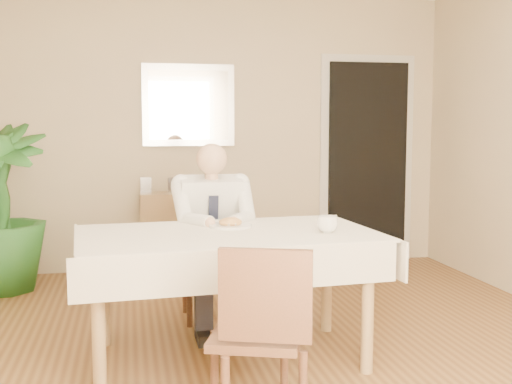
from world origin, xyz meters
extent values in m
plane|color=brown|center=(0.00, 0.00, 0.00)|extent=(5.00, 5.00, 0.00)
cube|color=beige|center=(0.00, 2.50, 1.30)|extent=(4.50, 0.02, 2.60)
cube|color=beige|center=(1.55, 2.48, 1.00)|extent=(0.96, 0.03, 2.10)
cube|color=black|center=(1.55, 2.45, 1.00)|extent=(0.80, 0.05, 1.95)
cube|color=silver|center=(-0.22, 2.48, 1.55)|extent=(0.86, 0.03, 0.76)
cube|color=white|center=(-0.22, 2.46, 1.55)|extent=(0.74, 0.02, 0.64)
cube|color=olive|center=(-0.23, 0.05, 0.72)|extent=(1.66, 1.02, 0.04)
cube|color=beige|center=(-0.23, 0.05, 0.75)|extent=(1.77, 1.12, 0.01)
cube|color=beige|center=(-0.23, -0.45, 0.64)|extent=(1.70, 0.14, 0.22)
cube|color=beige|center=(-0.23, 0.55, 0.64)|extent=(1.70, 0.14, 0.22)
cube|color=beige|center=(-1.08, 0.05, 0.64)|extent=(0.09, 1.00, 0.22)
cube|color=beige|center=(0.62, 0.05, 0.64)|extent=(0.09, 1.00, 0.22)
cylinder|color=olive|center=(-0.95, -0.32, 0.35)|extent=(0.07, 0.07, 0.70)
cylinder|color=olive|center=(0.49, -0.32, 0.35)|extent=(0.07, 0.07, 0.70)
cylinder|color=olive|center=(-0.95, 0.42, 0.35)|extent=(0.07, 0.07, 0.70)
cylinder|color=olive|center=(0.49, 0.42, 0.35)|extent=(0.07, 0.07, 0.70)
cube|color=#452618|center=(-0.23, 0.85, 0.40)|extent=(0.42, 0.42, 0.04)
cube|color=#452618|center=(-0.23, 1.02, 0.63)|extent=(0.39, 0.07, 0.39)
cylinder|color=#452618|center=(-0.40, 0.68, 0.19)|extent=(0.04, 0.04, 0.38)
cylinder|color=#452618|center=(-0.06, 0.68, 0.19)|extent=(0.04, 0.04, 0.38)
cylinder|color=#452618|center=(-0.40, 1.01, 0.19)|extent=(0.04, 0.04, 0.38)
cylinder|color=#452618|center=(-0.06, 1.01, 0.19)|extent=(0.04, 0.04, 0.38)
cube|color=#452618|center=(-0.22, -0.79, 0.41)|extent=(0.51, 0.51, 0.04)
cube|color=#452618|center=(-0.22, -0.97, 0.65)|extent=(0.39, 0.17, 0.40)
cylinder|color=#452618|center=(-0.40, -0.62, 0.20)|extent=(0.04, 0.04, 0.39)
cylinder|color=#452618|center=(-0.05, -0.62, 0.20)|extent=(0.04, 0.04, 0.39)
cube|color=white|center=(-0.23, 0.81, 0.75)|extent=(0.42, 0.31, 0.55)
cube|color=black|center=(-0.23, 0.68, 0.72)|extent=(0.07, 0.08, 0.36)
cylinder|color=tan|center=(-0.23, 0.76, 1.03)|extent=(0.09, 0.09, 0.08)
sphere|color=tan|center=(-0.23, 0.74, 1.14)|extent=(0.21, 0.21, 0.21)
cube|color=black|center=(-0.33, 0.61, 0.52)|extent=(0.13, 0.42, 0.13)
cube|color=black|center=(-0.13, 0.61, 0.52)|extent=(0.13, 0.42, 0.13)
cube|color=black|center=(-0.33, 0.43, 0.23)|extent=(0.11, 0.12, 0.45)
cube|color=black|center=(-0.13, 0.43, 0.23)|extent=(0.11, 0.12, 0.45)
cube|color=black|center=(-0.33, 0.37, 0.04)|extent=(0.11, 0.26, 0.07)
cube|color=black|center=(-0.13, 0.37, 0.04)|extent=(0.11, 0.26, 0.07)
cylinder|color=white|center=(-0.18, 0.23, 0.76)|extent=(0.26, 0.26, 0.02)
ellipsoid|color=olive|center=(-0.18, 0.23, 0.78)|extent=(0.14, 0.14, 0.06)
cylinder|color=silver|center=(-0.14, 0.17, 0.78)|extent=(0.01, 0.13, 0.01)
cylinder|color=silver|center=(-0.22, 0.17, 0.78)|extent=(0.01, 0.13, 0.01)
imported|color=white|center=(0.33, -0.08, 0.80)|extent=(0.15, 0.15, 0.10)
cube|color=olive|center=(-0.22, 2.32, 0.37)|extent=(0.94, 0.33, 0.75)
cube|color=silver|center=(-0.63, 2.38, 0.82)|extent=(0.10, 0.02, 0.14)
cube|color=silver|center=(-0.38, 2.33, 0.82)|extent=(0.10, 0.02, 0.14)
cube|color=silver|center=(-0.09, 2.37, 0.82)|extent=(0.10, 0.02, 0.14)
camera|label=1|loc=(-0.78, -3.57, 1.38)|focal=45.00mm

